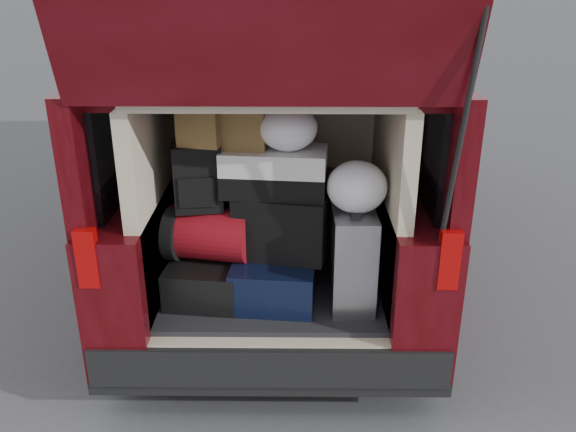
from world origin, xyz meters
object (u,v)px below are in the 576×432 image
Objects in this scene: red_duffel at (210,234)px; backpack at (198,178)px; navy_hardshell at (276,275)px; silver_roller at (352,259)px; black_hardshell at (209,274)px; black_soft_case at (282,224)px; twotone_duffel at (274,171)px.

red_duffel is 0.33m from backpack.
backpack is (-0.41, 0.03, 0.58)m from navy_hardshell.
navy_hardshell is 0.44m from red_duffel.
silver_roller is at bearing 2.71° from red_duffel.
backpack reaches higher than navy_hardshell.
navy_hardshell is 0.46m from silver_roller.
black_hardshell is at bearing 171.39° from red_duffel.
red_duffel is at bearing -167.34° from black_soft_case.
black_soft_case reaches higher than navy_hardshell.
twotone_duffel is (0.36, 0.02, 0.36)m from red_duffel.
black_soft_case reaches higher than black_hardshell.
black_hardshell is 1.22× the size of red_duffel.
backpack is 0.66× the size of twotone_duffel.
twotone_duffel is (0.41, 0.02, 0.03)m from backpack.
black_soft_case is at bearing 12.53° from red_duffel.
black_soft_case is at bearing 160.80° from silver_roller.
black_soft_case is at bearing -13.10° from twotone_duffel.
black_hardshell is 1.00× the size of silver_roller.
twotone_duffel is at bearing 100.85° from navy_hardshell.
black_soft_case is (0.42, 0.00, 0.31)m from black_hardshell.
navy_hardshell is (0.39, -0.03, 0.01)m from black_hardshell.
red_duffel is 0.90× the size of black_soft_case.
backpack is (-0.03, -0.01, 0.59)m from black_hardshell.
red_duffel is at bearing -178.82° from navy_hardshell.
backpack is (-0.84, 0.12, 0.42)m from silver_roller.
black_hardshell is 0.99× the size of navy_hardshell.
silver_roller is 0.64m from twotone_duffel.
navy_hardshell is at bearing 7.05° from red_duffel.
backpack is 0.41m from twotone_duffel.
red_duffel is at bearing 170.53° from silver_roller.
black_hardshell is 1.10× the size of black_soft_case.
red_duffel is at bearing -6.59° from backpack.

